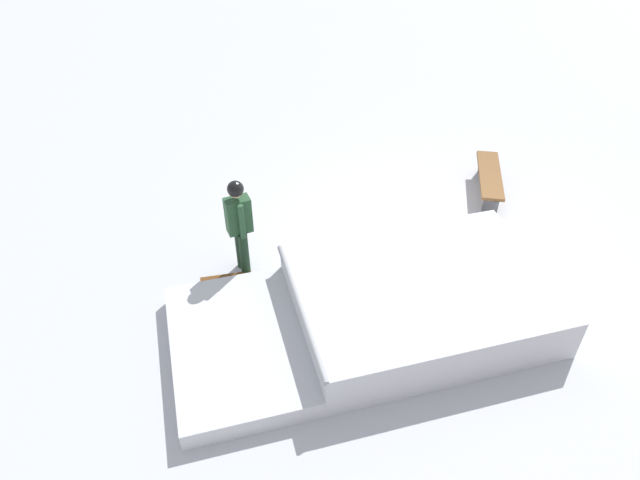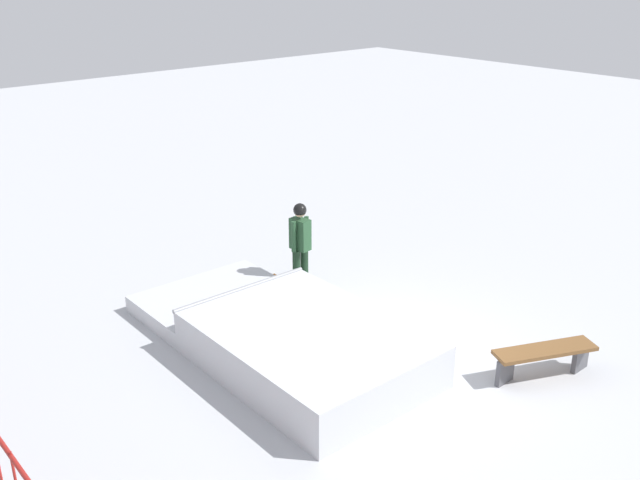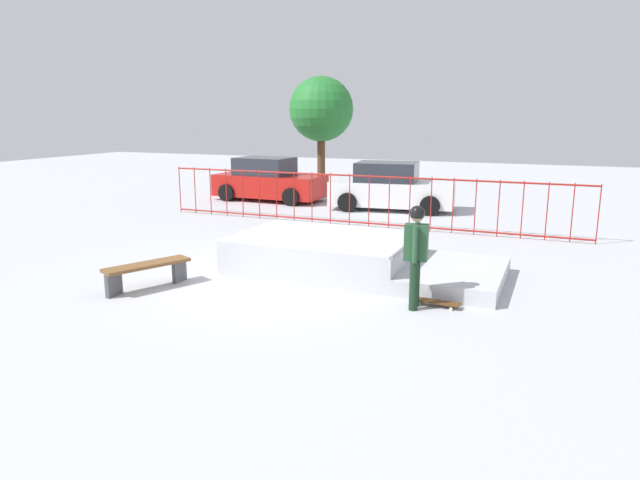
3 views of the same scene
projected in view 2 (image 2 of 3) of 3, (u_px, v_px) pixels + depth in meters
ground_plane at (398, 363)px, 11.26m from camera, size 60.00×60.00×0.00m
skate_ramp at (289, 339)px, 11.34m from camera, size 5.44×2.69×0.74m
skater at (300, 240)px, 13.42m from camera, size 0.40×0.44×1.73m
skateboard at (281, 282)px, 13.87m from camera, size 0.81×0.31×0.09m
park_bench at (544, 356)px, 10.78m from camera, size 1.04×1.62×0.48m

